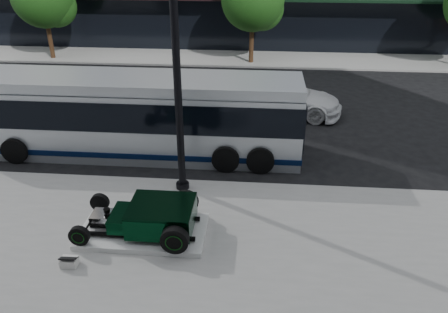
# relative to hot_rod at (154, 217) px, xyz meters

# --- Properties ---
(ground) EXTENTS (120.00, 120.00, 0.00)m
(ground) POSITION_rel_hot_rod_xyz_m (1.05, 4.99, -0.70)
(ground) COLOR black
(ground) RESTS_ON ground
(sidewalk_far) EXTENTS (70.00, 4.00, 0.12)m
(sidewalk_far) POSITION_rel_hot_rod_xyz_m (1.05, 18.99, -0.64)
(sidewalk_far) COLOR gray
(sidewalk_far) RESTS_ON ground
(street_trees) EXTENTS (29.80, 3.80, 5.70)m
(street_trees) POSITION_rel_hot_rod_xyz_m (2.20, 18.07, 3.07)
(street_trees) COLOR black
(street_trees) RESTS_ON sidewalk_far
(display_plinth) EXTENTS (3.40, 1.80, 0.15)m
(display_plinth) POSITION_rel_hot_rod_xyz_m (-0.33, 0.00, -0.50)
(display_plinth) COLOR silver
(display_plinth) RESTS_ON sidewalk_near
(hot_rod) EXTENTS (3.22, 2.00, 0.81)m
(hot_rod) POSITION_rel_hot_rod_xyz_m (0.00, 0.00, 0.00)
(hot_rod) COLOR black
(hot_rod) RESTS_ON display_plinth
(info_plaque) EXTENTS (0.40, 0.31, 0.31)m
(info_plaque) POSITION_rel_hot_rod_xyz_m (-1.83, -1.43, -0.45)
(info_plaque) COLOR silver
(info_plaque) RESTS_ON sidewalk_near
(lamppost) EXTENTS (0.41, 0.41, 7.50)m
(lamppost) POSITION_rel_hot_rod_xyz_m (0.33, 2.46, 2.89)
(lamppost) COLOR black
(lamppost) RESTS_ON sidewalk_near
(transit_bus) EXTENTS (12.12, 2.88, 2.92)m
(transit_bus) POSITION_rel_hot_rod_xyz_m (-1.78, 5.20, 0.79)
(transit_bus) COLOR silver
(transit_bus) RESTS_ON ground
(white_sedan) EXTENTS (5.83, 3.44, 1.59)m
(white_sedan) POSITION_rel_hot_rod_xyz_m (3.69, 9.71, 0.10)
(white_sedan) COLOR white
(white_sedan) RESTS_ON ground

